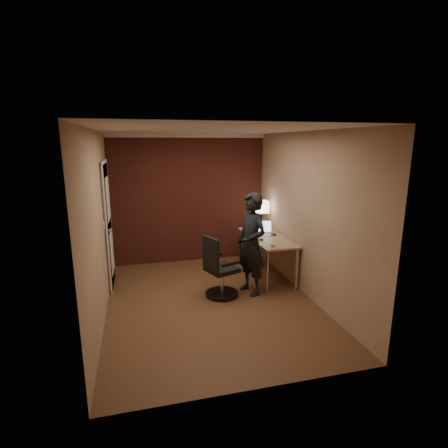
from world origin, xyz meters
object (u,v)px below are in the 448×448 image
Objects in this scene: mouse at (261,239)px; office_chair at (219,271)px; person at (251,244)px; wallet at (274,235)px; desk_lamp at (262,207)px; phone at (273,246)px; laptop at (263,230)px; desk at (271,243)px.

office_chair is (-0.84, -0.45, -0.33)m from mouse.
person reaches higher than mouse.
wallet is at bearing 115.49° from person.
wallet is 0.07× the size of person.
desk_lamp is 4.65× the size of phone.
mouse is at bearing -114.91° from laptop.
phone is 0.68m from wallet.
wallet is (0.07, 0.06, 0.14)m from desk.
phone reaches higher than desk.
desk_lamp reaches higher than phone.
person reaches higher than laptop.
laptop is (-0.10, -0.37, -0.35)m from desk_lamp.
mouse reaches higher than phone.
laptop is at bearing 112.22° from desk.
office_chair is 0.59× the size of person.
desk is 0.17m from wallet.
desk is 3.99× the size of laptop.
desk_lamp is at bearing 46.73° from office_chair.
desk is 13.04× the size of phone.
mouse is 0.11× the size of office_chair.
laptop is at bearing 93.90° from phone.
mouse is 0.40m from wallet.
wallet reaches higher than phone.
desk_lamp reaches higher than desk.
desk_lamp is 4.86× the size of wallet.
laptop is 0.77m from phone.
phone is at bearing -98.97° from laptop.
desk is at bearing 29.91° from office_chair.
desk is 1.58× the size of office_chair.
desk_lamp is 0.65m from wallet.
laptop reaches higher than mouse.
person reaches higher than phone.
laptop is at bearing 137.91° from wallet.
mouse is at bearing -110.45° from desk_lamp.
office_chair is (-1.12, -1.19, -0.73)m from desk_lamp.
wallet is at bearing -42.09° from laptop.
wallet is 1.39m from office_chair.
person is at bearing -115.85° from mouse.
phone is 1.05× the size of wallet.
laptop is 3.76× the size of mouse.
wallet is at bearing 47.27° from mouse.
mouse is 0.91× the size of wallet.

